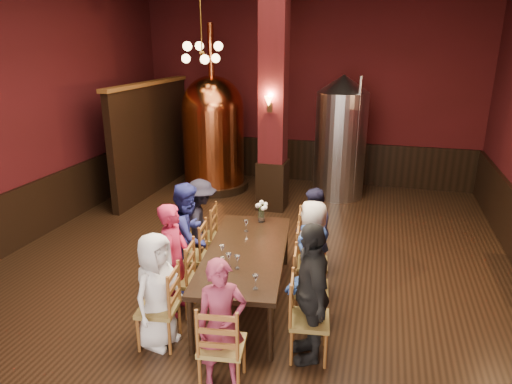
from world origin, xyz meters
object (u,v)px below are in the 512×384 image
(person_1, at_px, (175,259))
(copper_kettle, at_px, (213,132))
(person_0, at_px, (157,291))
(person_2, at_px, (189,236))
(rose_vase, at_px, (261,208))
(dining_table, at_px, (246,255))
(steel_vessel, at_px, (341,137))

(person_1, distance_m, copper_kettle, 5.21)
(person_0, bearing_deg, copper_kettle, 27.15)
(person_2, height_order, rose_vase, person_2)
(dining_table, relative_size, person_1, 1.72)
(person_0, xyz_separation_m, steel_vessel, (1.42, 5.88, 0.65))
(steel_vessel, distance_m, rose_vase, 3.87)
(copper_kettle, bearing_deg, person_0, -75.72)
(person_0, bearing_deg, dining_table, -19.54)
(copper_kettle, bearing_deg, person_1, -74.91)
(person_0, bearing_deg, person_2, 20.82)
(person_0, xyz_separation_m, person_2, (-0.18, 1.32, 0.08))
(dining_table, distance_m, copper_kettle, 5.07)
(person_0, xyz_separation_m, rose_vase, (0.64, 2.11, 0.28))
(person_1, xyz_separation_m, copper_kettle, (-1.35, 4.99, 0.61))
(person_2, bearing_deg, person_0, -174.52)
(copper_kettle, relative_size, rose_vase, 11.26)
(person_2, height_order, copper_kettle, copper_kettle)
(copper_kettle, height_order, rose_vase, copper_kettle)
(dining_table, bearing_deg, person_0, -130.36)
(person_0, height_order, copper_kettle, copper_kettle)
(person_0, relative_size, steel_vessel, 0.51)
(copper_kettle, relative_size, steel_vessel, 1.39)
(person_2, relative_size, copper_kettle, 0.41)
(person_2, xyz_separation_m, steel_vessel, (1.60, 4.57, 0.57))
(dining_table, xyz_separation_m, rose_vase, (-0.06, 1.00, 0.28))
(dining_table, relative_size, copper_kettle, 0.68)
(person_1, bearing_deg, person_0, -178.65)
(copper_kettle, bearing_deg, dining_table, -64.77)
(dining_table, height_order, copper_kettle, copper_kettle)
(person_0, distance_m, copper_kettle, 5.87)
(dining_table, distance_m, person_2, 0.91)
(dining_table, height_order, person_0, person_0)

